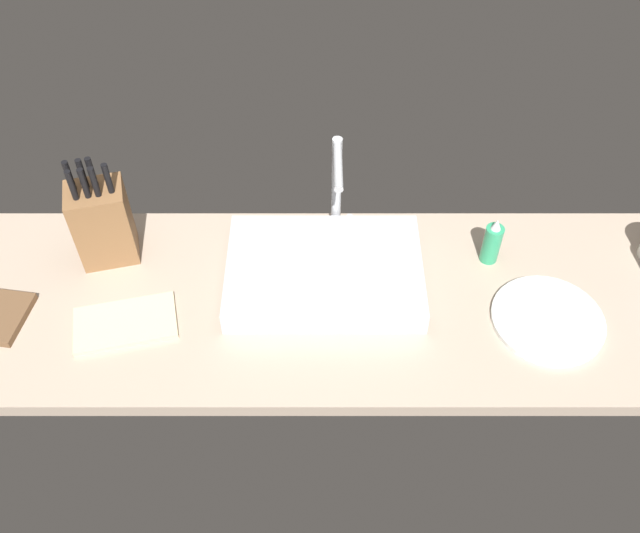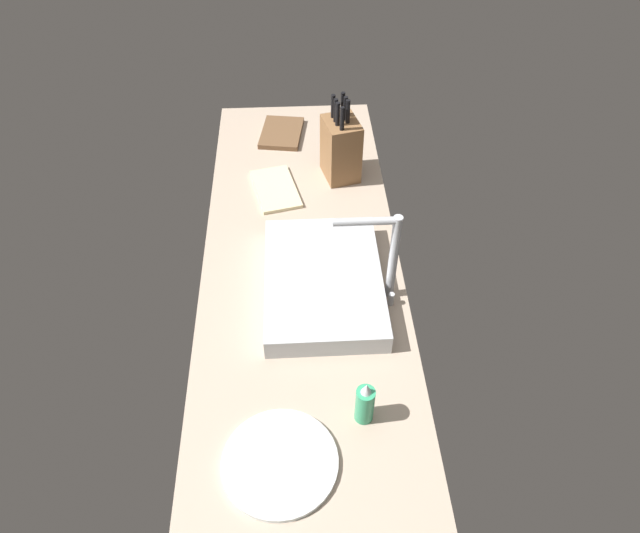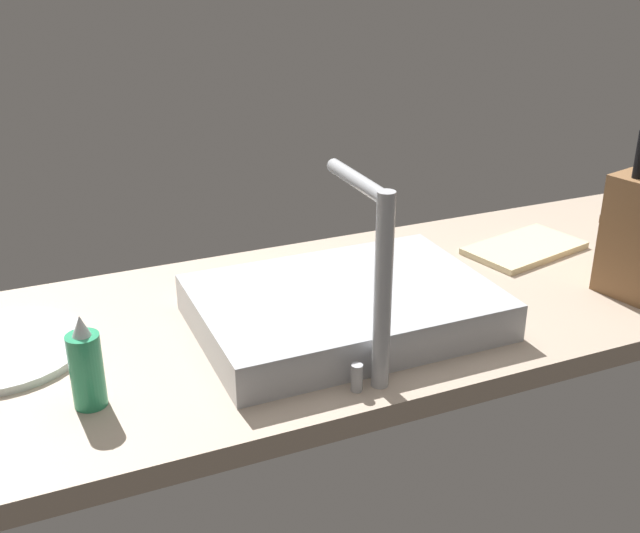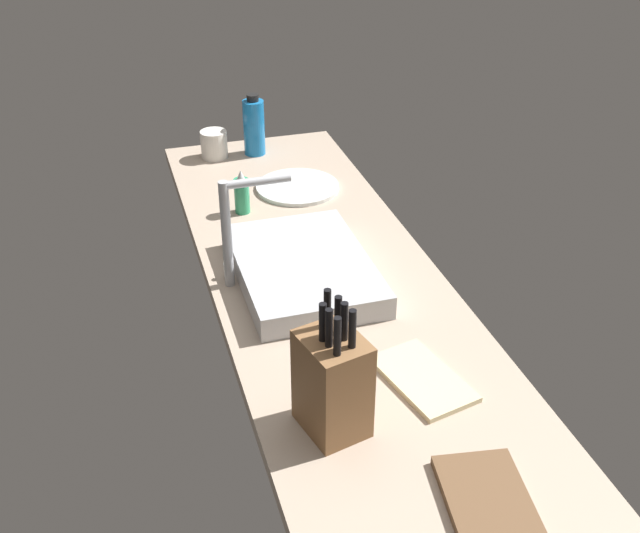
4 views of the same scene
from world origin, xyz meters
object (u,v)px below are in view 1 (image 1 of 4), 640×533
Objects in this scene: knife_block at (104,221)px; soap_bottle at (493,243)px; sink_basin at (326,272)px; dinner_plate at (549,320)px; faucet at (339,182)px; dish_towel at (127,323)px.

knife_block is 92.02cm from soap_bottle.
sink_basin reaches higher than dinner_plate.
faucet is 57.14cm from dinner_plate.
faucet is 1.24× the size of dish_towel.
sink_basin is at bearing -101.03° from faucet.
faucet is at bearing 166.64° from soap_bottle.
sink_basin is 46.55cm from dish_towel.
soap_bottle is 86.99cm from dish_towel.
dinner_plate is at bearing -13.63° from sink_basin.
sink_basin is 40.58cm from soap_bottle.
faucet is 58.05cm from dish_towel.
sink_basin is 51.70cm from dinner_plate.
dinner_plate is (47.13, -27.90, -16.30)cm from faucet.
soap_bottle is 0.52× the size of dinner_plate.
faucet reaches higher than dinner_plate.
soap_bottle is (36.82, -8.74, -11.24)cm from faucet.
faucet is 39.48cm from soap_bottle.
knife_block is 104.77cm from dinner_plate.
knife_block is 2.16× the size of soap_bottle.
knife_block is (-55.04, -7.00, -6.11)cm from faucet.
sink_basin is 1.60× the size of knife_block.
sink_basin is 1.80× the size of dinner_plate.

